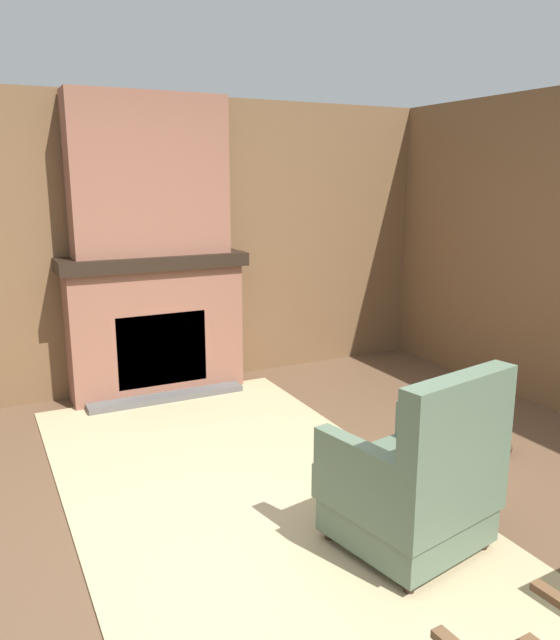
% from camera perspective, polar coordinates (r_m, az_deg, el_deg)
% --- Properties ---
extents(ground_plane, '(14.00, 14.00, 0.00)m').
position_cam_1_polar(ground_plane, '(3.40, 1.40, -19.49)').
color(ground_plane, brown).
extents(wood_panel_wall_left, '(0.06, 6.02, 2.49)m').
position_cam_1_polar(wood_panel_wall_left, '(5.47, -12.18, 6.61)').
color(wood_panel_wall_left, brown).
rests_on(wood_panel_wall_left, ground).
extents(fireplace_hearth, '(0.57, 1.54, 1.19)m').
position_cam_1_polar(fireplace_hearth, '(5.37, -11.25, -0.51)').
color(fireplace_hearth, brown).
rests_on(fireplace_hearth, ground).
extents(chimney_breast, '(0.32, 1.27, 1.27)m').
position_cam_1_polar(chimney_breast, '(5.24, -11.89, 12.79)').
color(chimney_breast, brown).
rests_on(chimney_breast, fireplace_hearth).
extents(area_rug, '(4.31, 2.00, 0.01)m').
position_cam_1_polar(area_rug, '(3.60, -1.20, -17.31)').
color(area_rug, tan).
rests_on(area_rug, ground).
extents(armchair, '(0.78, 0.80, 0.97)m').
position_cam_1_polar(armchair, '(3.22, 12.26, -14.51)').
color(armchair, '#516651').
rests_on(armchair, ground).
extents(firewood_stack, '(0.57, 0.52, 0.16)m').
position_cam_1_polar(firewood_stack, '(4.56, 16.68, -10.09)').
color(firewood_stack, brown).
rests_on(firewood_stack, ground).
extents(oil_lamp_vase, '(0.11, 0.11, 0.25)m').
position_cam_1_polar(oil_lamp_vase, '(5.20, -16.55, 6.48)').
color(oil_lamp_vase, '#99B29E').
rests_on(oil_lamp_vase, fireplace_hearth).
extents(storage_case, '(0.16, 0.25, 0.13)m').
position_cam_1_polar(storage_case, '(5.33, -10.61, 6.67)').
color(storage_case, brown).
rests_on(storage_case, fireplace_hearth).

